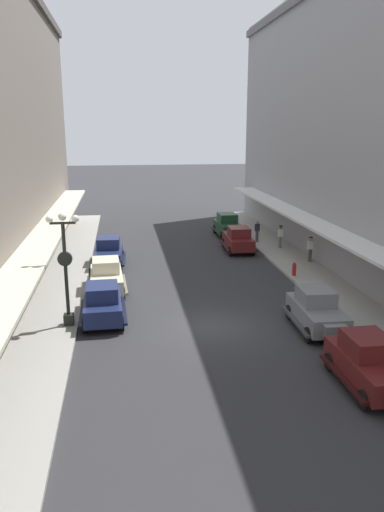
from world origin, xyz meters
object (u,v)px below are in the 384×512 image
Objects in this scene: lamp_post_with_clock at (65,265)px; parked_car_3 at (369,362)px; parked_car_1 at (317,309)px; parked_car_0 at (103,302)px; parked_car_5 at (106,276)px; parked_car_6 at (228,225)px; pedestrian_1 at (280,236)px; parked_car_4 at (238,239)px; pedestrian_2 at (310,249)px; fire_hydrant at (294,269)px; parked_car_2 at (109,251)px; pedestrian_3 at (257,231)px.

parked_car_3 is at bearing -32.44° from lamp_post_with_clock.
parked_car_1 is at bearing -8.85° from lamp_post_with_clock.
parked_car_1 is 0.83× the size of lamp_post_with_clock.
parked_car_5 is at bearing 89.01° from parked_car_0.
parked_car_6 is 6.06m from pedestrian_1.
parked_car_4 is 2.57× the size of pedestrian_2.
parked_car_1 is at bearing -102.25° from fire_hydrant.
parked_car_3 is 15.01m from parked_car_5.
parked_car_6 is at bearing 39.28° from parked_car_2.
fire_hydrant is (11.16, 1.17, -0.38)m from parked_car_5.
fire_hydrant is at bearing 81.91° from parked_car_3.
parked_car_1 is at bearing -90.64° from parked_car_6.
parked_car_0 is at bearing -118.87° from parked_car_6.
parked_car_3 is 5.20× the size of fire_hydrant.
parked_car_3 is at bearing -91.80° from parked_car_1.
pedestrian_1 is 1.00× the size of pedestrian_2.
parked_car_0 is 1.01× the size of parked_car_3.
parked_car_5 reaches higher than pedestrian_2.
parked_car_3 is at bearing -99.14° from pedestrian_1.
pedestrian_1 is at bearing 42.64° from lamp_post_with_clock.
lamp_post_with_clock reaches higher than pedestrian_2.
pedestrian_3 is at bearing 42.47° from parked_car_5.
parked_car_4 is 7.24m from fire_hydrant.
parked_car_1 is 11.34m from pedestrian_2.
lamp_post_with_clock is 6.29× the size of fire_hydrant.
parked_car_5 is 5.48m from lamp_post_with_clock.
parked_car_3 is 13.06m from fire_hydrant.
parked_car_4 is 2.62× the size of pedestrian_3.
parked_car_6 is 3.55m from pedestrian_3.
parked_car_2 is 9.66m from parked_car_4.
lamp_post_with_clock is (-10.92, -12.99, 2.04)m from parked_car_4.
pedestrian_1 is at bearing 100.45° from pedestrian_2.
parked_car_3 is 13.09m from lamp_post_with_clock.
parked_car_3 is at bearing -90.88° from parked_car_6.
pedestrian_3 is (11.37, 10.41, 0.05)m from parked_car_5.
lamp_post_with_clock is at bearing -157.51° from parked_car_0.
lamp_post_with_clock is 20.11m from pedestrian_3.
parked_car_4 is at bearing -132.20° from pedestrian_3.
parked_car_4 is 5.64m from pedestrian_2.
pedestrian_1 is (1.37, 7.01, 0.45)m from fire_hydrant.
parked_car_0 is at bearing -148.04° from pedestrian_2.
parked_car_5 is (-9.34, -8.16, 0.00)m from parked_car_4.
lamp_post_with_clock reaches higher than parked_car_1.
parked_car_1 is 17.07m from pedestrian_3.
parked_car_0 is at bearing 22.49° from lamp_post_with_clock.
fire_hydrant is at bearing -101.06° from pedestrian_1.
parked_car_0 is 17.66m from pedestrian_1.
pedestrian_2 is (13.28, 4.13, 0.07)m from parked_car_5.
pedestrian_3 is at bearing 88.68° from fire_hydrant.
lamp_post_with_clock is 17.47m from pedestrian_2.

